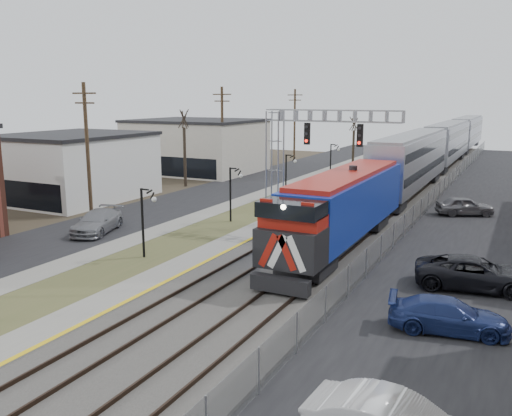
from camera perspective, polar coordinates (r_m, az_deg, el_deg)
The scene contains 19 objects.
street_west at distance 49.10m, azimuth -6.32°, elevation 1.08°, with size 7.00×120.00×0.04m, color black.
sidewalk at distance 46.83m, azimuth -1.70°, elevation 0.66°, with size 2.00×120.00×0.08m, color gray.
grass_median at distance 45.51m, azimuth 1.63°, elevation 0.33°, with size 4.00×120.00×0.06m, color #4C522B.
platform at distance 44.33m, azimuth 5.15°, elevation 0.10°, with size 2.00×120.00×0.24m, color gray.
ballast_bed at distance 42.80m, azimuth 11.38°, elevation -0.53°, with size 8.00×120.00×0.20m, color #595651.
platform_edge at distance 44.00m, azimuth 6.21°, elevation 0.16°, with size 0.24×120.00×0.01m, color gold.
track_near at distance 43.32m, azimuth 8.84°, elevation -0.06°, with size 1.58×120.00×0.15m.
track_far at distance 42.41m, azimuth 13.34°, elevation -0.48°, with size 1.58×120.00×0.15m.
train at distance 66.42m, azimuth 18.55°, elevation 5.82°, with size 3.00×85.85×5.33m.
signal_gantry at distance 36.27m, azimuth 4.48°, elevation 6.29°, with size 9.00×1.07×8.15m.
lampposts at distance 31.10m, azimuth -11.51°, elevation -1.51°, with size 0.14×62.14×4.00m.
utility_poles at distance 42.48m, azimuth -17.31°, elevation 5.78°, with size 0.28×80.28×10.00m.
fence at distance 41.79m, azimuth 16.97°, elevation -0.12°, with size 0.04×120.00×1.60m, color gray.
buildings_west at distance 46.91m, azimuth -23.59°, elevation 3.39°, with size 14.00×67.00×7.00m.
bare_trees at distance 52.58m, azimuth -5.14°, elevation 4.76°, with size 12.30×42.30×5.95m.
car_lot_c at distance 27.67m, azimuth 22.03°, elevation -6.46°, with size 2.51×5.44×1.51m, color black.
car_lot_d at distance 22.49m, azimuth 19.60°, elevation -10.69°, with size 1.84×4.52×1.31m, color navy.
car_lot_e at distance 44.39m, azimuth 21.11°, elevation 0.16°, with size 1.70×4.23×1.44m, color slate.
car_street_b at distance 37.67m, azimuth -16.35°, elevation -1.44°, with size 2.05×5.05×1.46m, color gray.
Camera 1 is at (14.86, -5.45, 8.94)m, focal length 38.00 mm.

